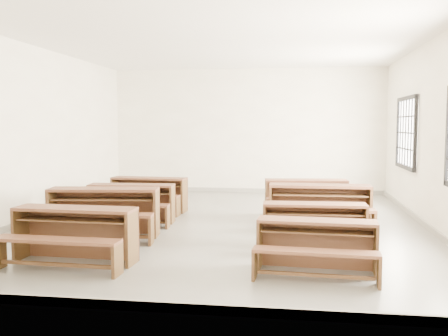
# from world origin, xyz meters

# --- Properties ---
(room) EXTENTS (8.50, 8.50, 3.20)m
(room) POSITION_xyz_m (0.09, 0.00, 2.14)
(room) COLOR slate
(room) RESTS_ON ground
(desk_set_0) EXTENTS (1.61, 0.88, 0.71)m
(desk_set_0) POSITION_xyz_m (-1.55, -2.76, 0.41)
(desk_set_0) COLOR brown
(desk_set_0) RESTS_ON ground
(desk_set_1) EXTENTS (1.80, 1.09, 0.77)m
(desk_set_1) POSITION_xyz_m (-1.74, -1.29, 0.45)
(desk_set_1) COLOR brown
(desk_set_1) RESTS_ON ground
(desk_set_2) EXTENTS (1.59, 0.90, 0.69)m
(desk_set_2) POSITION_xyz_m (-1.68, -0.12, 0.40)
(desk_set_2) COLOR brown
(desk_set_2) RESTS_ON ground
(desk_set_3) EXTENTS (1.58, 0.89, 0.69)m
(desk_set_3) POSITION_xyz_m (-1.71, 1.05, 0.40)
(desk_set_3) COLOR brown
(desk_set_3) RESTS_ON ground
(desk_set_4) EXTENTS (1.45, 0.82, 0.63)m
(desk_set_4) POSITION_xyz_m (1.50, -2.76, 0.37)
(desk_set_4) COLOR brown
(desk_set_4) RESTS_ON ground
(desk_set_5) EXTENTS (1.48, 0.80, 0.65)m
(desk_set_5) POSITION_xyz_m (1.52, -1.62, 0.38)
(desk_set_5) COLOR brown
(desk_set_5) RESTS_ON ground
(desk_set_6) EXTENTS (1.69, 0.88, 0.76)m
(desk_set_6) POSITION_xyz_m (1.66, -0.27, 0.44)
(desk_set_6) COLOR brown
(desk_set_6) RESTS_ON ground
(desk_set_7) EXTENTS (1.65, 0.97, 0.71)m
(desk_set_7) POSITION_xyz_m (1.46, 0.97, 0.41)
(desk_set_7) COLOR brown
(desk_set_7) RESTS_ON ground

